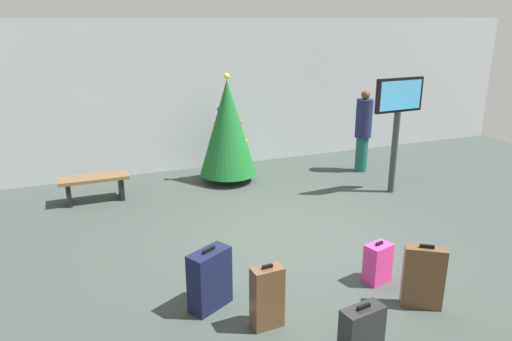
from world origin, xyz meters
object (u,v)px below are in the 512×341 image
suitcase_0 (362,332)px  traveller_0 (363,129)px  suitcase_4 (267,297)px  suitcase_1 (378,263)px  holiday_tree (228,128)px  suitcase_2 (210,279)px  flight_info_kiosk (398,112)px  suitcase_3 (423,277)px  waiting_bench (95,183)px

suitcase_0 → traveller_0: bearing=56.5°
suitcase_4 → suitcase_1: bearing=11.5°
holiday_tree → suitcase_1: (0.51, -4.47, -0.87)m
traveller_0 → suitcase_2: traveller_0 is taller
flight_info_kiosk → suitcase_3: (-2.07, -3.33, -1.20)m
waiting_bench → suitcase_1: size_ratio=2.21×
traveller_0 → suitcase_0: traveller_0 is taller
flight_info_kiosk → traveller_0: bearing=81.3°
flight_info_kiosk → suitcase_3: size_ratio=2.77×
flight_info_kiosk → suitcase_1: size_ratio=3.97×
flight_info_kiosk → suitcase_4: size_ratio=2.93×
suitcase_2 → suitcase_3: size_ratio=0.96×
suitcase_0 → suitcase_2: 1.79m
waiting_bench → suitcase_1: (3.15, -4.27, -0.09)m
suitcase_2 → holiday_tree: bearing=68.8°
traveller_0 → suitcase_1: 4.75m
flight_info_kiosk → traveller_0: size_ratio=1.24×
flight_info_kiosk → suitcase_4: 5.07m
holiday_tree → suitcase_3: 5.22m
holiday_tree → suitcase_0: (-0.48, -5.60, -0.85)m
holiday_tree → waiting_bench: (-2.64, -0.20, -0.78)m
suitcase_0 → suitcase_4: size_ratio=0.78×
holiday_tree → flight_info_kiosk: holiday_tree is taller
suitcase_0 → suitcase_4: suitcase_4 is taller
traveller_0 → suitcase_1: size_ratio=3.20×
traveller_0 → suitcase_2: (-4.57, -3.79, -0.58)m
waiting_bench → suitcase_4: bearing=-72.2°
suitcase_4 → flight_info_kiosk: bearing=37.7°
traveller_0 → holiday_tree: bearing=171.6°
suitcase_3 → traveller_0: bearing=64.1°
traveller_0 → suitcase_2: 5.97m
suitcase_1 → flight_info_kiosk: bearing=50.3°
holiday_tree → flight_info_kiosk: size_ratio=1.01×
holiday_tree → suitcase_4: (-1.16, -4.80, -0.77)m
holiday_tree → suitcase_1: bearing=-83.5°
flight_info_kiosk → suitcase_0: flight_info_kiosk is taller
suitcase_3 → suitcase_4: suitcase_3 is taller
suitcase_1 → suitcase_2: (-2.15, 0.24, 0.10)m
flight_info_kiosk → suitcase_2: size_ratio=2.90×
waiting_bench → suitcase_2: (1.01, -4.03, 0.01)m
holiday_tree → suitcase_2: 4.59m
suitcase_2 → suitcase_4: 0.75m
holiday_tree → waiting_bench: bearing=-175.7°
waiting_bench → suitcase_0: size_ratio=2.09×
suitcase_0 → suitcase_1: 1.51m
suitcase_0 → suitcase_4: 1.05m
flight_info_kiosk → traveller_0: 1.52m
traveller_0 → suitcase_3: traveller_0 is taller
waiting_bench → traveller_0: 5.61m
suitcase_0 → waiting_bench: bearing=111.8°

